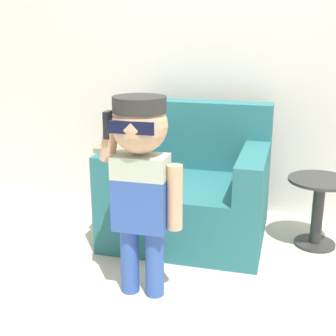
# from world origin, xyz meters

# --- Properties ---
(ground_plane) EXTENTS (10.00, 10.00, 0.00)m
(ground_plane) POSITION_xyz_m (0.00, 0.00, 0.00)
(ground_plane) COLOR beige
(wall_back) EXTENTS (10.00, 0.05, 2.60)m
(wall_back) POSITION_xyz_m (0.00, 0.73, 1.30)
(wall_back) COLOR silver
(wall_back) RESTS_ON ground_plane
(armchair) EXTENTS (1.01, 0.86, 0.85)m
(armchair) POSITION_xyz_m (-0.06, 0.19, 0.30)
(armchair) COLOR #286B70
(armchair) RESTS_ON ground_plane
(person_child) EXTENTS (0.42, 0.32, 1.03)m
(person_child) POSITION_xyz_m (-0.13, -0.62, 0.69)
(person_child) COLOR #3356AD
(person_child) RESTS_ON ground_plane
(side_table) EXTENTS (0.39, 0.39, 0.44)m
(side_table) POSITION_xyz_m (0.76, 0.20, 0.27)
(side_table) COLOR #333333
(side_table) RESTS_ON ground_plane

